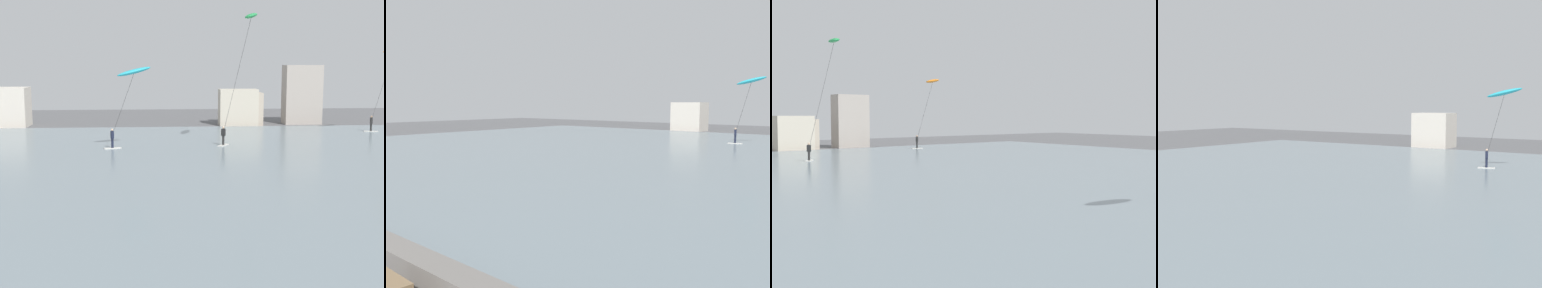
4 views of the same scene
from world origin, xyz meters
The scene contains 4 objects.
water_bay centered at (0.00, 30.25, 0.05)m, with size 84.00×52.00×0.10m, color gray.
far_shore_buildings centered at (3.17, 58.82, 2.47)m, with size 38.47×3.83×6.88m.
kitesurfer_green centered at (6.44, 41.42, 9.77)m, with size 3.51×3.52×11.20m.
kitesurfer_cyan centered at (-2.99, 40.09, 5.70)m, with size 4.08×2.90×6.83m.
Camera 1 is at (-1.26, -1.09, 6.98)m, focal length 48.69 mm.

